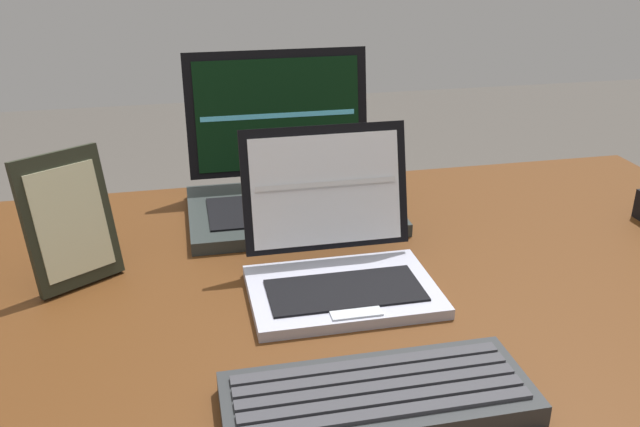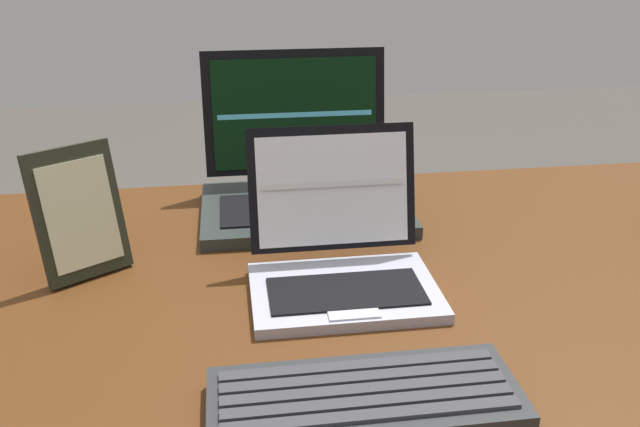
# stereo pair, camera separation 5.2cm
# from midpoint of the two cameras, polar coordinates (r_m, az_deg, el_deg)

# --- Properties ---
(desk) EXTENTS (1.43, 0.83, 0.74)m
(desk) POSITION_cam_midpoint_polar(r_m,az_deg,el_deg) (0.95, 2.20, -10.01)
(desk) COLOR #502B10
(desk) RESTS_ON ground
(laptop_front) EXTENTS (0.24, 0.21, 0.20)m
(laptop_front) POSITION_cam_midpoint_polar(r_m,az_deg,el_deg) (0.90, 3.36, -3.71)
(laptop_front) COLOR #AFB1C4
(laptop_front) RESTS_ON desk
(laptop_rear) EXTENTS (0.34, 0.27, 0.25)m
(laptop_rear) POSITION_cam_midpoint_polar(r_m,az_deg,el_deg) (1.15, -0.06, 2.81)
(laptop_rear) COLOR #2C3231
(laptop_rear) RESTS_ON desk
(external_keyboard) EXTENTS (0.31, 0.12, 0.03)m
(external_keyboard) POSITION_cam_midpoint_polar(r_m,az_deg,el_deg) (0.71, 5.94, -15.22)
(external_keyboard) COLOR #2A2D2F
(external_keyboard) RESTS_ON desk
(photo_frame) EXTENTS (0.12, 0.10, 0.18)m
(photo_frame) POSITION_cam_midpoint_polar(r_m,az_deg,el_deg) (0.96, -18.03, -0.06)
(photo_frame) COLOR black
(photo_frame) RESTS_ON desk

